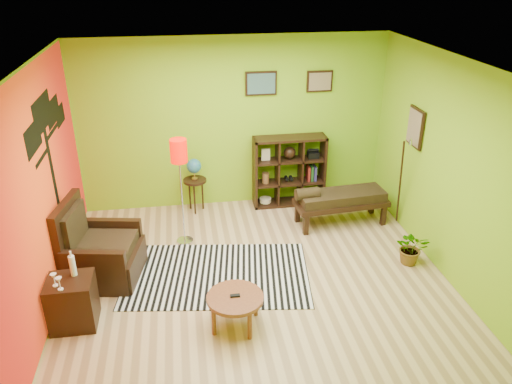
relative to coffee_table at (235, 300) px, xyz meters
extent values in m
plane|color=tan|center=(0.37, 0.93, -0.34)|extent=(5.00, 5.00, 0.00)
cube|color=#7CB217|center=(0.37, 3.18, 1.06)|extent=(5.00, 0.04, 2.80)
cube|color=#7CB217|center=(0.37, -1.32, 1.06)|extent=(5.00, 0.04, 2.80)
cube|color=#7CB217|center=(-2.13, 0.93, 1.06)|extent=(0.04, 4.50, 2.80)
cube|color=#7CB217|center=(2.87, 0.93, 1.06)|extent=(0.04, 4.50, 2.80)
cube|color=white|center=(0.37, 0.93, 2.46)|extent=(5.00, 4.50, 0.04)
cube|color=#FF4613|center=(-2.11, 0.93, 1.06)|extent=(0.01, 4.45, 2.75)
cube|color=black|center=(-2.09, 1.48, 0.71)|extent=(0.01, 0.14, 2.10)
cube|color=black|center=(-2.09, 0.98, 1.71)|extent=(0.01, 0.65, 0.32)
cube|color=black|center=(-2.09, 1.53, 1.84)|extent=(0.01, 0.85, 0.40)
cube|color=black|center=(-2.09, 2.03, 1.71)|extent=(0.01, 0.70, 0.32)
cube|color=black|center=(-2.09, 2.38, 1.56)|extent=(0.01, 0.50, 0.26)
cube|color=black|center=(0.82, 3.15, 1.71)|extent=(0.50, 0.03, 0.38)
cube|color=#456E6A|center=(0.82, 3.13, 1.71)|extent=(0.44, 0.01, 0.32)
cube|color=black|center=(1.77, 3.15, 1.71)|extent=(0.42, 0.03, 0.34)
cube|color=#917B5A|center=(1.77, 3.13, 1.71)|extent=(0.36, 0.01, 0.28)
cube|color=black|center=(2.84, 1.83, 1.31)|extent=(0.03, 0.44, 0.56)
cube|color=#917B5A|center=(2.81, 1.83, 1.31)|extent=(0.01, 0.38, 0.50)
cylinder|color=black|center=(2.72, 1.83, 0.44)|extent=(0.23, 0.34, 1.46)
cone|color=silver|center=(2.72, 1.68, 1.18)|extent=(0.08, 0.09, 0.16)
cube|color=silver|center=(-0.12, 1.02, -0.34)|extent=(2.61, 1.82, 0.01)
cylinder|color=brown|center=(0.00, 0.00, 0.03)|extent=(0.65, 0.65, 0.05)
cylinder|color=brown|center=(0.26, 0.13, -0.17)|extent=(0.05, 0.05, 0.35)
cylinder|color=brown|center=(-0.13, 0.26, -0.17)|extent=(0.05, 0.05, 0.35)
cylinder|color=brown|center=(0.13, -0.26, -0.17)|extent=(0.05, 0.05, 0.35)
cylinder|color=brown|center=(-0.26, -0.13, -0.17)|extent=(0.05, 0.05, 0.35)
cube|color=black|center=(0.00, 0.00, 0.07)|extent=(0.11, 0.05, 0.02)
cube|color=black|center=(-1.57, 1.22, -0.14)|extent=(1.02, 1.00, 0.40)
cube|color=black|center=(-1.98, 1.30, 0.20)|extent=(0.25, 0.86, 1.09)
cube|color=black|center=(-1.64, 0.82, -0.02)|extent=(0.80, 0.24, 0.64)
cube|color=black|center=(-1.49, 1.62, -0.02)|extent=(0.80, 0.24, 0.64)
cube|color=tan|center=(-1.54, 1.22, 0.12)|extent=(0.81, 0.79, 0.14)
cube|color=tan|center=(-1.90, 1.28, 0.40)|extent=(0.20, 0.64, 0.50)
cube|color=black|center=(-1.83, 0.31, -0.04)|extent=(0.51, 0.46, 0.60)
cylinder|color=white|center=(-1.78, 0.41, 0.38)|extent=(0.07, 0.07, 0.25)
cylinder|color=white|center=(-1.78, 0.41, 0.54)|extent=(0.02, 0.02, 0.07)
cylinder|color=white|center=(-1.95, 0.23, 0.26)|extent=(0.06, 0.06, 0.01)
cylinder|color=white|center=(-1.95, 0.23, 0.31)|extent=(0.01, 0.01, 0.09)
cone|color=white|center=(-1.95, 0.23, 0.38)|extent=(0.07, 0.07, 0.06)
cylinder|color=white|center=(-1.88, 0.15, 0.26)|extent=(0.06, 0.06, 0.01)
cylinder|color=white|center=(-1.88, 0.15, 0.31)|extent=(0.01, 0.01, 0.09)
cone|color=white|center=(-1.88, 0.15, 0.38)|extent=(0.07, 0.07, 0.06)
cylinder|color=silver|center=(-0.53, 1.95, -0.33)|extent=(0.24, 0.24, 0.03)
cylinder|color=silver|center=(-0.53, 1.95, 0.41)|extent=(0.02, 0.02, 1.50)
cylinder|color=#CC0B00|center=(-0.53, 1.95, 1.11)|extent=(0.23, 0.23, 0.33)
cylinder|color=black|center=(-0.31, 2.93, 0.21)|extent=(0.38, 0.38, 0.04)
cylinder|color=black|center=(-0.19, 2.97, -0.08)|extent=(0.03, 0.03, 0.53)
cylinder|color=black|center=(-0.40, 3.02, -0.08)|extent=(0.03, 0.03, 0.53)
cylinder|color=black|center=(-0.33, 2.81, -0.08)|extent=(0.03, 0.03, 0.53)
cylinder|color=gold|center=(-0.31, 2.93, 0.24)|extent=(0.09, 0.09, 0.02)
cylinder|color=gold|center=(-0.31, 2.93, 0.30)|extent=(0.02, 0.02, 0.09)
sphere|color=#1138B1|center=(-0.31, 2.93, 0.46)|extent=(0.24, 0.24, 0.24)
cube|color=black|center=(0.69, 2.96, 0.26)|extent=(0.04, 0.35, 1.20)
cube|color=black|center=(1.85, 2.96, 0.26)|extent=(0.04, 0.35, 1.20)
cube|color=black|center=(1.27, 2.96, -0.32)|extent=(1.20, 0.35, 0.04)
cube|color=black|center=(1.27, 2.96, 0.84)|extent=(1.20, 0.35, 0.04)
cube|color=black|center=(1.07, 2.96, 0.26)|extent=(0.03, 0.33, 1.12)
cube|color=black|center=(1.47, 2.96, 0.26)|extent=(0.03, 0.33, 1.12)
cube|color=black|center=(1.27, 2.96, 0.06)|extent=(1.12, 0.33, 0.03)
cube|color=black|center=(1.27, 2.96, 0.46)|extent=(1.12, 0.33, 0.03)
cylinder|color=#C6B590|center=(0.87, 2.96, -0.25)|extent=(0.20, 0.20, 0.07)
sphere|color=black|center=(1.27, 2.96, 0.59)|extent=(0.20, 0.20, 0.20)
cube|color=black|center=(1.67, 2.96, 0.53)|extent=(0.18, 0.15, 0.10)
cylinder|color=black|center=(1.23, 2.96, 0.13)|extent=(0.06, 0.12, 0.06)
cylinder|color=black|center=(1.31, 2.96, 0.13)|extent=(0.06, 0.12, 0.06)
ellipsoid|color=#384C26|center=(1.67, 2.96, -0.24)|extent=(0.18, 0.18, 0.09)
cylinder|color=brown|center=(0.87, 2.96, 0.16)|extent=(0.12, 0.12, 0.18)
cube|color=#C6B590|center=(0.87, 2.96, 0.58)|extent=(0.14, 0.03, 0.20)
cube|color=maroon|center=(1.60, 2.96, 0.20)|extent=(0.04, 0.18, 0.26)
cube|color=#1E4C1E|center=(1.65, 2.96, 0.20)|extent=(0.04, 0.18, 0.26)
cube|color=navy|center=(1.71, 2.96, 0.20)|extent=(0.04, 0.18, 0.26)
cube|color=black|center=(1.93, 2.14, 0.02)|extent=(1.49, 0.64, 0.08)
cube|color=tan|center=(1.93, 2.14, 0.13)|extent=(1.38, 0.57, 0.15)
cylinder|color=tan|center=(1.36, 2.10, 0.24)|extent=(0.38, 0.22, 0.19)
cube|color=black|center=(2.56, 2.40, -0.18)|extent=(0.08, 0.08, 0.32)
cube|color=black|center=(1.27, 2.30, -0.18)|extent=(0.08, 0.08, 0.32)
cube|color=black|center=(2.59, 1.99, -0.18)|extent=(0.08, 0.08, 0.32)
cube|color=black|center=(1.31, 1.88, -0.18)|extent=(0.08, 0.08, 0.32)
imported|color=#26661E|center=(2.55, 0.89, -0.15)|extent=(0.59, 0.62, 0.38)
camera|label=1|loc=(-0.48, -4.54, 3.54)|focal=35.00mm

